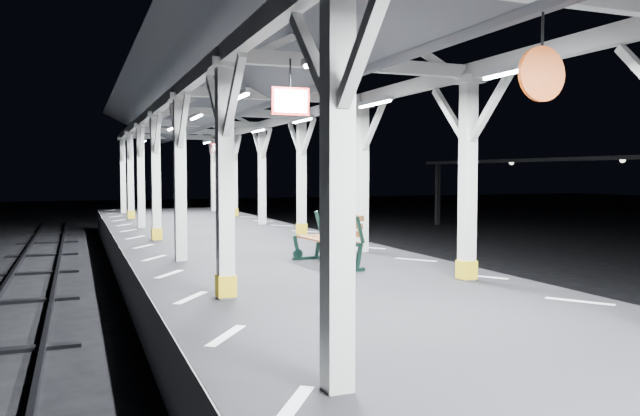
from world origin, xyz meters
TOP-DOWN VIEW (x-y plane):
  - ground at (0.00, 0.00)m, footprint 120.00×120.00m
  - platform at (0.00, 0.00)m, footprint 6.00×50.00m
  - hazard_stripes_left at (-2.45, 0.00)m, footprint 1.00×48.00m
  - hazard_stripes_right at (2.45, 0.00)m, footprint 1.00×48.00m
  - canopy at (0.00, -0.01)m, footprint 5.40×49.00m
  - bench_mid at (0.58, 4.37)m, footprint 0.79×1.88m

SIDE VIEW (x-z plane):
  - ground at x=0.00m, z-range 0.00..0.00m
  - platform at x=0.00m, z-range 0.00..1.00m
  - hazard_stripes_left at x=-2.45m, z-range 1.00..1.01m
  - hazard_stripes_right at x=2.45m, z-range 1.00..1.01m
  - bench_mid at x=0.58m, z-range 1.03..2.03m
  - canopy at x=0.00m, z-range 2.23..6.88m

